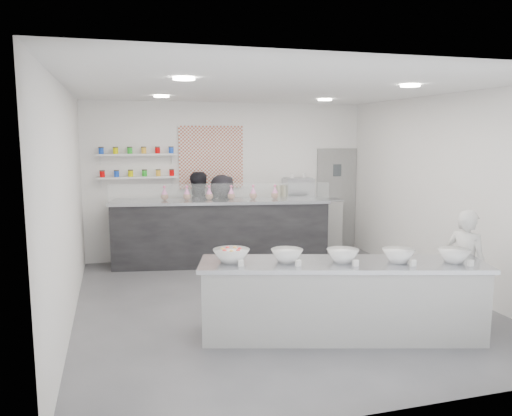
{
  "coord_description": "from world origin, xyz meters",
  "views": [
    {
      "loc": [
        -2.17,
        -6.55,
        2.38
      ],
      "look_at": [
        -0.19,
        0.4,
        1.32
      ],
      "focal_mm": 35.0,
      "sensor_mm": 36.0,
      "label": 1
    }
  ],
  "objects_px": {
    "woman_prep": "(465,266)",
    "back_bar": "(221,232)",
    "espresso_ledge": "(306,226)",
    "espresso_machine": "(298,189)",
    "staff_left": "(197,218)",
    "prep_counter": "(342,299)",
    "staff_right": "(223,218)"
  },
  "relations": [
    {
      "from": "back_bar",
      "to": "espresso_machine",
      "type": "bearing_deg",
      "value": 27.26
    },
    {
      "from": "staff_left",
      "to": "woman_prep",
      "type": "bearing_deg",
      "value": 106.0
    },
    {
      "from": "prep_counter",
      "to": "espresso_machine",
      "type": "distance_m",
      "value": 4.36
    },
    {
      "from": "staff_left",
      "to": "staff_right",
      "type": "height_order",
      "value": "staff_left"
    },
    {
      "from": "staff_right",
      "to": "back_bar",
      "type": "bearing_deg",
      "value": 45.64
    },
    {
      "from": "prep_counter",
      "to": "staff_right",
      "type": "distance_m",
      "value": 3.95
    },
    {
      "from": "back_bar",
      "to": "staff_right",
      "type": "distance_m",
      "value": 0.34
    },
    {
      "from": "espresso_ledge",
      "to": "woman_prep",
      "type": "distance_m",
      "value": 4.16
    },
    {
      "from": "staff_left",
      "to": "prep_counter",
      "type": "bearing_deg",
      "value": 85.47
    },
    {
      "from": "woman_prep",
      "to": "staff_left",
      "type": "height_order",
      "value": "staff_left"
    },
    {
      "from": "back_bar",
      "to": "espresso_machine",
      "type": "height_order",
      "value": "espresso_machine"
    },
    {
      "from": "back_bar",
      "to": "espresso_ledge",
      "type": "distance_m",
      "value": 1.95
    },
    {
      "from": "espresso_machine",
      "to": "staff_left",
      "type": "bearing_deg",
      "value": -174.37
    },
    {
      "from": "staff_right",
      "to": "espresso_ledge",
      "type": "bearing_deg",
      "value": 165.17
    },
    {
      "from": "back_bar",
      "to": "woman_prep",
      "type": "bearing_deg",
      "value": -45.73
    },
    {
      "from": "woman_prep",
      "to": "staff_left",
      "type": "xyz_separation_m",
      "value": [
        -2.82,
        3.91,
        0.12
      ]
    },
    {
      "from": "espresso_ledge",
      "to": "espresso_machine",
      "type": "xyz_separation_m",
      "value": [
        -0.18,
        0.0,
        0.76
      ]
    },
    {
      "from": "espresso_ledge",
      "to": "woman_prep",
      "type": "height_order",
      "value": "woman_prep"
    },
    {
      "from": "espresso_machine",
      "to": "woman_prep",
      "type": "distance_m",
      "value": 4.22
    },
    {
      "from": "espresso_ledge",
      "to": "woman_prep",
      "type": "xyz_separation_m",
      "value": [
        0.55,
        -4.12,
        0.19
      ]
    },
    {
      "from": "woman_prep",
      "to": "back_bar",
      "type": "bearing_deg",
      "value": 9.21
    },
    {
      "from": "woman_prep",
      "to": "staff_left",
      "type": "bearing_deg",
      "value": 10.95
    },
    {
      "from": "espresso_ledge",
      "to": "espresso_machine",
      "type": "distance_m",
      "value": 0.78
    },
    {
      "from": "espresso_ledge",
      "to": "back_bar",
      "type": "bearing_deg",
      "value": -164.54
    },
    {
      "from": "espresso_machine",
      "to": "staff_left",
      "type": "xyz_separation_m",
      "value": [
        -2.09,
        -0.21,
        -0.45
      ]
    },
    {
      "from": "espresso_ledge",
      "to": "staff_left",
      "type": "bearing_deg",
      "value": -174.81
    },
    {
      "from": "espresso_ledge",
      "to": "staff_right",
      "type": "xyz_separation_m",
      "value": [
        -1.78,
        -0.27,
        0.28
      ]
    },
    {
      "from": "staff_left",
      "to": "staff_right",
      "type": "bearing_deg",
      "value": 152.78
    },
    {
      "from": "espresso_machine",
      "to": "staff_right",
      "type": "distance_m",
      "value": 1.7
    },
    {
      "from": "back_bar",
      "to": "espresso_ledge",
      "type": "bearing_deg",
      "value": 25.73
    },
    {
      "from": "woman_prep",
      "to": "staff_right",
      "type": "bearing_deg",
      "value": 6.42
    },
    {
      "from": "espresso_ledge",
      "to": "espresso_machine",
      "type": "height_order",
      "value": "espresso_machine"
    }
  ]
}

